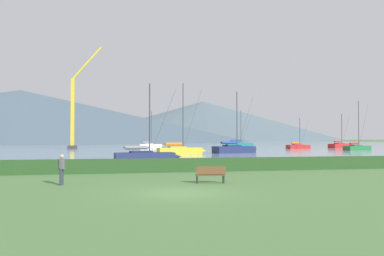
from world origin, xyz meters
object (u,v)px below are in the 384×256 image
object	(u,v)px
sailboat_slip_2	(357,147)
sailboat_slip_9	(145,156)
sailboat_slip_0	(298,146)
sailboat_slip_1	(235,149)
sailboat_slip_3	(150,146)
dock_crane	(74,115)
sailboat_slip_7	(239,144)
sailboat_slip_8	(341,145)
park_bench_under_tree	(211,174)
person_seated_viewer	(62,167)
sailboat_slip_6	(180,150)

from	to	relation	value
sailboat_slip_2	sailboat_slip_9	world-z (taller)	sailboat_slip_2
sailboat_slip_0	sailboat_slip_1	bearing A→B (deg)	-144.46
sailboat_slip_1	sailboat_slip_3	xyz separation A→B (m)	(-10.82, 37.03, -0.12)
sailboat_slip_9	dock_crane	distance (m)	52.93
sailboat_slip_7	sailboat_slip_8	size ratio (longest dim) A/B	1.21
sailboat_slip_2	park_bench_under_tree	world-z (taller)	sailboat_slip_2
sailboat_slip_0	sailboat_slip_9	distance (m)	59.04
sailboat_slip_3	sailboat_slip_9	distance (m)	58.15
sailboat_slip_9	person_seated_viewer	xyz separation A→B (m)	(-5.99, -19.11, 0.38)
sailboat_slip_8	park_bench_under_tree	size ratio (longest dim) A/B	5.18
sailboat_slip_2	sailboat_slip_8	bearing A→B (deg)	54.17
sailboat_slip_0	sailboat_slip_7	bearing A→B (deg)	102.75
sailboat_slip_3	sailboat_slip_6	bearing A→B (deg)	-104.03
sailboat_slip_1	sailboat_slip_9	bearing A→B (deg)	-143.47
sailboat_slip_0	sailboat_slip_7	distance (m)	21.79
sailboat_slip_3	dock_crane	xyz separation A→B (m)	(-18.20, -6.90, 7.18)
sailboat_slip_0	park_bench_under_tree	bearing A→B (deg)	-129.56
sailboat_slip_1	sailboat_slip_8	xyz separation A→B (m)	(36.91, 26.44, -0.06)
sailboat_slip_1	dock_crane	bearing A→B (deg)	119.01
sailboat_slip_7	park_bench_under_tree	xyz separation A→B (m)	(-29.90, -83.70, -0.18)
sailboat_slip_0	sailboat_slip_1	world-z (taller)	sailboat_slip_1
sailboat_slip_2	dock_crane	distance (m)	62.42
sailboat_slip_8	sailboat_slip_9	distance (m)	71.39
sailboat_slip_3	sailboat_slip_7	size ratio (longest dim) A/B	0.89
sailboat_slip_8	sailboat_slip_2	bearing A→B (deg)	-131.33
sailboat_slip_6	dock_crane	distance (m)	39.56
sailboat_slip_2	sailboat_slip_0	bearing A→B (deg)	99.50
sailboat_slip_0	sailboat_slip_2	size ratio (longest dim) A/B	0.72
dock_crane	sailboat_slip_3	bearing A→B (deg)	20.77
park_bench_under_tree	sailboat_slip_1	bearing A→B (deg)	77.15
person_seated_viewer	dock_crane	size ratio (longest dim) A/B	0.07
sailboat_slip_1	sailboat_slip_2	xyz separation A→B (m)	(29.04, 8.36, -0.12)
sailboat_slip_3	sailboat_slip_1	bearing A→B (deg)	-88.98
sailboat_slip_7	sailboat_slip_9	size ratio (longest dim) A/B	1.27
sailboat_slip_1	sailboat_slip_7	xyz separation A→B (m)	(15.33, 42.97, 0.02)
sailboat_slip_2	sailboat_slip_9	distance (m)	54.17
sailboat_slip_3	sailboat_slip_8	distance (m)	48.89
sailboat_slip_1	dock_crane	xyz separation A→B (m)	(-29.02, 30.13, 7.06)
sailboat_slip_2	sailboat_slip_8	world-z (taller)	sailboat_slip_2
sailboat_slip_3	park_bench_under_tree	distance (m)	77.85
sailboat_slip_0	sailboat_slip_8	world-z (taller)	sailboat_slip_8
sailboat_slip_7	sailboat_slip_0	bearing A→B (deg)	-69.69
dock_crane	park_bench_under_tree	bearing A→B (deg)	-78.47
sailboat_slip_3	sailboat_slip_6	xyz separation A→B (m)	(0.88, -40.82, 0.08)
sailboat_slip_1	sailboat_slip_2	world-z (taller)	sailboat_slip_1
sailboat_slip_6	park_bench_under_tree	world-z (taller)	sailboat_slip_6
sailboat_slip_1	sailboat_slip_7	distance (m)	45.63
sailboat_slip_1	sailboat_slip_2	bearing A→B (deg)	1.14
sailboat_slip_7	sailboat_slip_3	bearing A→B (deg)	-168.35
sailboat_slip_7	sailboat_slip_8	bearing A→B (deg)	-38.62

